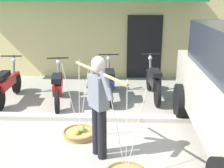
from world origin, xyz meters
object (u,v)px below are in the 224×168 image
(motorcycle_third_in_row, at_px, (110,82))
(fruit_basket_left_side, at_px, (79,133))
(motorcycle_end_of_row, at_px, (153,81))
(motorcycle_nearest_shop, at_px, (7,84))
(motorcycle_second_in_row, at_px, (58,87))
(fruit_vendor, at_px, (99,101))

(motorcycle_third_in_row, bearing_deg, fruit_basket_left_side, -102.75)
(motorcycle_third_in_row, height_order, motorcycle_end_of_row, same)
(motorcycle_nearest_shop, height_order, motorcycle_second_in_row, same)
(motorcycle_third_in_row, bearing_deg, motorcycle_end_of_row, 4.12)
(motorcycle_end_of_row, bearing_deg, motorcycle_third_in_row, -175.88)
(fruit_basket_left_side, distance_m, motorcycle_end_of_row, 2.74)
(motorcycle_nearest_shop, xyz_separation_m, motorcycle_end_of_row, (3.69, 0.39, 0.00))
(motorcycle_second_in_row, distance_m, motorcycle_end_of_row, 2.43)
(fruit_vendor, relative_size, fruit_basket_left_side, 1.17)
(motorcycle_second_in_row, xyz_separation_m, motorcycle_end_of_row, (2.36, 0.57, 0.00))
(fruit_vendor, distance_m, motorcycle_third_in_row, 2.79)
(fruit_vendor, distance_m, fruit_basket_left_side, 1.19)
(fruit_basket_left_side, xyz_separation_m, motorcycle_second_in_row, (-0.75, 1.61, 0.38))
(motorcycle_nearest_shop, distance_m, motorcycle_end_of_row, 3.71)
(fruit_vendor, distance_m, motorcycle_second_in_row, 2.60)
(fruit_basket_left_side, height_order, motorcycle_nearest_shop, fruit_basket_left_side)
(motorcycle_second_in_row, bearing_deg, motorcycle_third_in_row, 21.68)
(motorcycle_second_in_row, xyz_separation_m, motorcycle_third_in_row, (1.23, 0.49, 0.00))
(motorcycle_third_in_row, bearing_deg, motorcycle_second_in_row, -158.32)
(motorcycle_third_in_row, xyz_separation_m, motorcycle_end_of_row, (1.14, 0.08, 0.00))
(motorcycle_second_in_row, bearing_deg, motorcycle_end_of_row, 13.55)
(fruit_basket_left_side, relative_size, motorcycle_third_in_row, 0.80)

